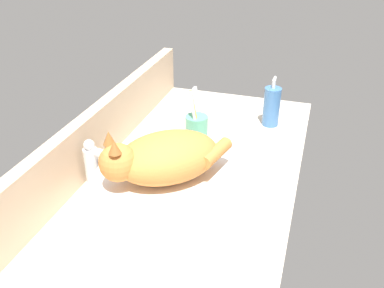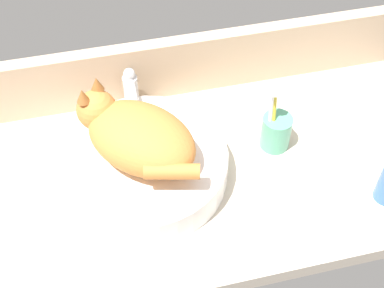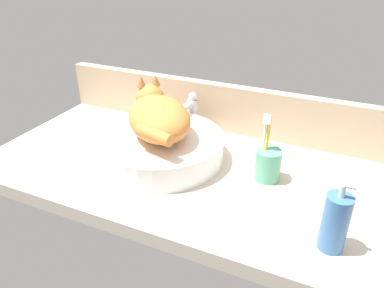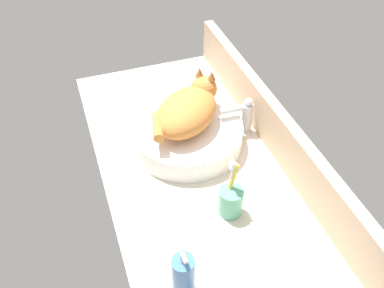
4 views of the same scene
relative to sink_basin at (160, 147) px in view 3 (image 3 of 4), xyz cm
name	(u,v)px [view 3 (image 3 of 4)]	position (x,y,z in cm)	size (l,w,h in cm)	color
ground_plane	(194,174)	(11.08, -0.94, -5.73)	(121.31, 57.58, 4.00)	beige
backsplash_panel	(227,108)	(11.08, 26.05, 4.28)	(121.31, 3.60, 16.03)	#CCAD8C
sink_basin	(160,147)	(0.00, 0.00, 0.00)	(36.79, 36.79, 7.47)	white
cat	(158,116)	(-0.98, 0.96, 9.49)	(29.39, 29.94, 14.00)	orange
faucet	(191,112)	(0.67, 20.11, 3.57)	(3.60, 11.83, 13.60)	silver
soap_dispenser	(335,222)	(50.14, -17.62, 2.91)	(5.48, 5.48, 16.32)	#3F72B2
toothbrush_cup	(268,163)	(31.27, 2.44, 1.02)	(6.92, 6.92, 18.66)	#5BB28E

